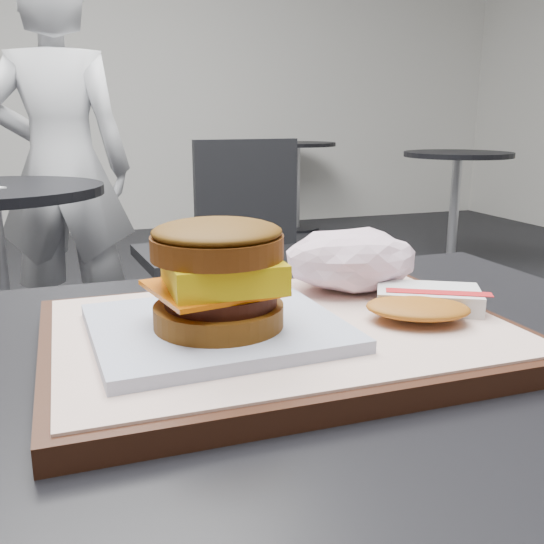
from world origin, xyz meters
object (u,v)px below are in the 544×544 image
Objects in this scene: hash_brown at (424,302)px; patron at (62,168)px; serving_tray at (281,335)px; crumpled_wrapper at (352,260)px; neighbor_chair at (216,241)px; breakfast_sandwich at (218,288)px.

hash_brown is 2.20m from patron.
serving_tray is 0.25× the size of patron.
crumpled_wrapper reaches higher than hash_brown.
serving_tray is 0.13m from crumpled_wrapper.
crumpled_wrapper is at bearing 110.09° from patron.
neighbor_chair is at bearing 80.85° from crumpled_wrapper.
crumpled_wrapper is at bearing 29.38° from breakfast_sandwich.
crumpled_wrapper is (0.10, 0.08, 0.04)m from serving_tray.
breakfast_sandwich reaches higher than neighbor_chair.
breakfast_sandwich reaches higher than hash_brown.
serving_tray is at bearing -102.06° from neighbor_chair.
neighbor_chair is at bearing 82.10° from hash_brown.
patron is at bearing 92.57° from breakfast_sandwich.
neighbor_chair is at bearing 151.72° from patron.
serving_tray is at bearing 172.34° from hash_brown.
neighbor_chair is (0.42, 1.72, -0.32)m from breakfast_sandwich.
neighbor_chair is at bearing 76.25° from breakfast_sandwich.
breakfast_sandwich is 0.18m from crumpled_wrapper.
breakfast_sandwich is at bearing -103.75° from neighbor_chair.
neighbor_chair is (0.24, 1.72, -0.29)m from hash_brown.
breakfast_sandwich is 1.48× the size of crumpled_wrapper.
breakfast_sandwich is 0.13× the size of patron.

